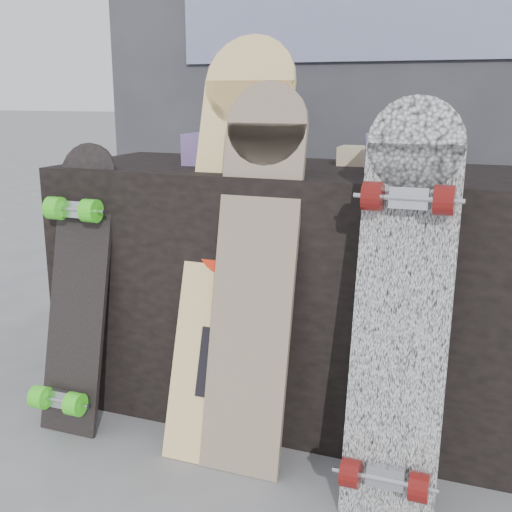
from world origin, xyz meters
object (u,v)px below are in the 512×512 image
at_px(vendor_table, 310,291).
at_px(longboard_celtic, 255,266).
at_px(longboard_geisha, 233,234).
at_px(skateboard_dark, 76,286).
at_px(longboard_cascadia, 401,309).

height_order(vendor_table, longboard_celtic, longboard_celtic).
bearing_deg(longboard_geisha, skateboard_dark, -168.26).
bearing_deg(longboard_celtic, vendor_table, 79.58).
bearing_deg(skateboard_dark, longboard_celtic, 2.65).
height_order(vendor_table, skateboard_dark, skateboard_dark).
xyz_separation_m(longboard_geisha, skateboard_dark, (-0.48, -0.10, -0.18)).
bearing_deg(longboard_cascadia, longboard_celtic, 165.08).
bearing_deg(longboard_cascadia, skateboard_dark, 175.17).
relative_size(longboard_geisha, skateboard_dark, 1.36).
relative_size(longboard_geisha, longboard_cascadia, 1.17).
bearing_deg(vendor_table, longboard_geisha, -121.33).
bearing_deg(vendor_table, skateboard_dark, -150.52).
distance_m(vendor_table, longboard_cascadia, 0.59).
xyz_separation_m(longboard_geisha, longboard_celtic, (0.10, -0.07, -0.07)).
bearing_deg(vendor_table, longboard_cascadia, -51.58).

